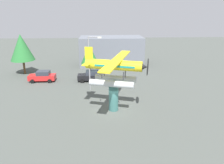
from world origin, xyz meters
TOP-DOWN VIEW (x-y plane):
  - ground_plane at (0.00, 0.00)m, footprint 140.00×140.00m
  - display_pedestal at (0.00, 0.00)m, footprint 1.10×1.10m
  - floatplane_monument at (0.12, -0.04)m, footprint 7.20×10.25m
  - car_near_red at (-10.83, 11.05)m, footprint 4.20×2.02m
  - car_mid_black at (-2.95, 10.79)m, footprint 4.20×2.02m
  - streetlight_primary at (-2.77, 6.85)m, footprint 1.84×0.28m
  - storefront_building at (0.96, 22.00)m, footprint 12.98×6.56m
  - tree_west at (-15.23, 15.73)m, footprint 4.15×4.15m
  - tree_east at (-3.20, 12.86)m, footprint 2.94×2.94m

SIDE VIEW (x-z plane):
  - ground_plane at x=0.00m, z-range 0.00..0.00m
  - car_near_red at x=-10.83m, z-range 0.00..1.76m
  - car_mid_black at x=-2.95m, z-range 0.00..1.76m
  - display_pedestal at x=0.00m, z-range 0.00..3.20m
  - storefront_building at x=0.96m, z-range 0.00..5.86m
  - tree_east at x=-3.20m, z-range 1.19..6.89m
  - streetlight_primary at x=-2.77m, z-range 0.63..8.29m
  - tree_west at x=-15.23m, z-range 1.26..8.42m
  - floatplane_monument at x=0.12m, z-range 2.87..6.87m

